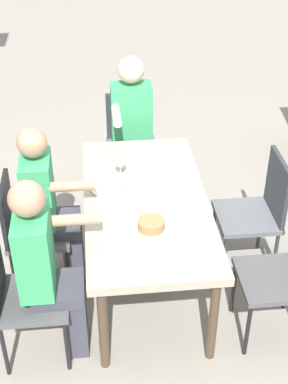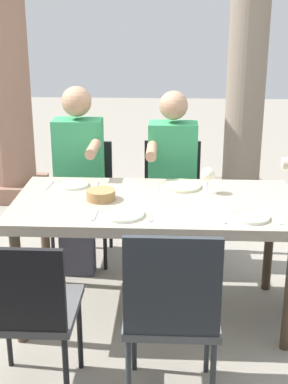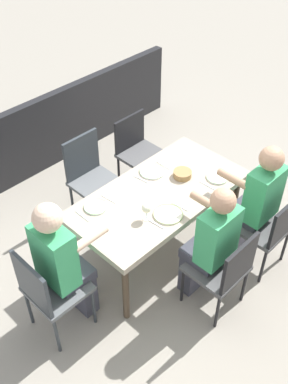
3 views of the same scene
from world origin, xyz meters
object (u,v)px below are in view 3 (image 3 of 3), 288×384
object	(u,v)px
bread_basket	(182,174)
plate_1	(152,171)
diner_man_white	(210,242)
plate_2	(168,214)
plate_0	(217,177)
plate_3	(96,207)
diner_woman_green	(255,201)
chair_west_south	(138,149)
diner_guest_third	(63,261)
chair_head_east	(48,289)
chair_west_north	(269,227)
dining_table	(159,198)
chair_mid_north	(225,268)
wine_glass_2	(147,208)
chair_mid_south	(90,174)

from	to	relation	value
bread_basket	plate_1	bearing A→B (deg)	-58.73
diner_man_white	plate_2	size ratio (longest dim) A/B	5.04
plate_0	plate_3	size ratio (longest dim) A/B	1.00
diner_woman_green	bread_basket	size ratio (longest dim) A/B	7.69
chair_west_south	diner_guest_third	bearing A→B (deg)	27.09
chair_head_east	diner_guest_third	world-z (taller)	diner_guest_third
chair_west_north	chair_west_south	size ratio (longest dim) A/B	0.98
dining_table	chair_head_east	size ratio (longest dim) A/B	1.80
plate_3	diner_woman_green	bearing A→B (deg)	140.17
plate_0	bread_basket	bearing A→B (deg)	-49.39
chair_west_north	chair_mid_north	size ratio (longest dim) A/B	0.99
chair_mid_north	wine_glass_2	distance (m)	0.80
plate_1	bread_basket	xyz separation A→B (m)	(-0.15, 0.24, 0.02)
chair_mid_north	plate_3	bearing A→B (deg)	-69.01
dining_table	chair_mid_south	distance (m)	0.86
bread_basket	diner_guest_third	bearing A→B (deg)	0.23
dining_table	plate_2	size ratio (longest dim) A/B	6.54
diner_man_white	wine_glass_2	world-z (taller)	diner_man_white
plate_2	bread_basket	xyz separation A→B (m)	(-0.47, -0.25, 0.02)
plate_0	chair_west_south	bearing A→B (deg)	-91.80
plate_2	plate_3	xyz separation A→B (m)	(0.37, -0.51, 0.00)
plate_3	diner_guest_third	bearing A→B (deg)	24.79
plate_0	plate_3	distance (m)	1.16
dining_table	bread_basket	distance (m)	0.33
chair_mid_north	diner_man_white	distance (m)	0.25
diner_woman_green	plate_3	size ratio (longest dim) A/B	6.29
diner_woman_green	plate_0	bearing A→B (deg)	-85.62
plate_2	chair_head_east	bearing A→B (deg)	-12.98
chair_west_north	diner_guest_third	distance (m)	1.85
dining_table	chair_head_east	bearing A→B (deg)	0.00
diner_man_white	dining_table	bearing A→B (deg)	-98.52
dining_table	plate_3	xyz separation A→B (m)	(0.52, -0.25, 0.08)
dining_table	chair_west_north	world-z (taller)	chair_west_north
plate_3	dining_table	bearing A→B (deg)	154.04
chair_west_south	diner_woman_green	xyz separation A→B (m)	(0.00, 1.48, 0.18)
dining_table	chair_mid_south	size ratio (longest dim) A/B	1.75
chair_mid_south	diner_woman_green	bearing A→B (deg)	113.95
plate_1	chair_head_east	bearing A→B (deg)	9.80
chair_mid_south	chair_west_north	bearing A→B (deg)	111.61
chair_mid_north	chair_head_east	bearing A→B (deg)	-36.17
diner_woman_green	wine_glass_2	bearing A→B (deg)	-29.59
chair_west_south	chair_mid_north	xyz separation A→B (m)	(0.67, 1.68, -0.02)
plate_1	bread_basket	distance (m)	0.28
chair_head_east	bread_basket	size ratio (longest dim) A/B	5.42
chair_west_south	diner_man_white	distance (m)	1.65
diner_man_white	plate_2	distance (m)	0.42
chair_mid_south	diner_guest_third	xyz separation A→B (m)	(0.98, 0.85, 0.18)
chair_mid_north	diner_man_white	xyz separation A→B (m)	(-0.00, -0.18, 0.18)
diner_woman_green	plate_0	distance (m)	0.41
chair_mid_south	bread_basket	size ratio (longest dim) A/B	5.56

